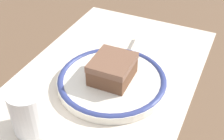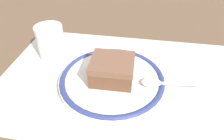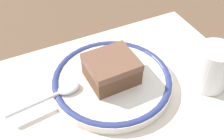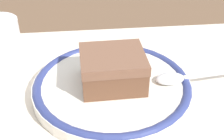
{
  "view_description": "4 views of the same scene",
  "coord_description": "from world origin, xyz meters",
  "px_view_note": "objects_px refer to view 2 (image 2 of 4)",
  "views": [
    {
      "loc": [
        0.42,
        0.21,
        0.38
      ],
      "look_at": [
        0.02,
        0.02,
        0.04
      ],
      "focal_mm": 47.9,
      "sensor_mm": 36.0,
      "label": 1
    },
    {
      "loc": [
        -0.03,
        0.32,
        0.28
      ],
      "look_at": [
        0.02,
        0.02,
        0.04
      ],
      "focal_mm": 32.38,
      "sensor_mm": 36.0,
      "label": 2
    },
    {
      "loc": [
        -0.13,
        -0.29,
        0.37
      ],
      "look_at": [
        0.02,
        0.02,
        0.04
      ],
      "focal_mm": 45.54,
      "sensor_mm": 36.0,
      "label": 3
    },
    {
      "loc": [
        0.06,
        0.35,
        0.26
      ],
      "look_at": [
        0.02,
        0.02,
        0.04
      ],
      "focal_mm": 49.87,
      "sensor_mm": 36.0,
      "label": 4
    }
  ],
  "objects_px": {
    "plate": "(112,80)",
    "cup": "(51,44)",
    "cake_slice": "(112,69)",
    "spoon": "(160,83)"
  },
  "relations": [
    {
      "from": "cake_slice",
      "to": "spoon",
      "type": "xyz_separation_m",
      "value": [
        -0.09,
        0.0,
        -0.02
      ]
    },
    {
      "from": "plate",
      "to": "cup",
      "type": "relative_size",
      "value": 2.67
    },
    {
      "from": "plate",
      "to": "cup",
      "type": "xyz_separation_m",
      "value": [
        0.15,
        -0.07,
        0.02
      ]
    },
    {
      "from": "cup",
      "to": "cake_slice",
      "type": "bearing_deg",
      "value": 154.9
    },
    {
      "from": "spoon",
      "to": "plate",
      "type": "bearing_deg",
      "value": -2.47
    },
    {
      "from": "plate",
      "to": "cake_slice",
      "type": "bearing_deg",
      "value": 136.66
    },
    {
      "from": "plate",
      "to": "spoon",
      "type": "xyz_separation_m",
      "value": [
        -0.09,
        0.0,
        0.01
      ]
    },
    {
      "from": "plate",
      "to": "cake_slice",
      "type": "xyz_separation_m",
      "value": [
        -0.0,
        0.0,
        0.03
      ]
    },
    {
      "from": "cup",
      "to": "spoon",
      "type": "bearing_deg",
      "value": 163.03
    },
    {
      "from": "cake_slice",
      "to": "cup",
      "type": "xyz_separation_m",
      "value": [
        0.15,
        -0.07,
        -0.0
      ]
    }
  ]
}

